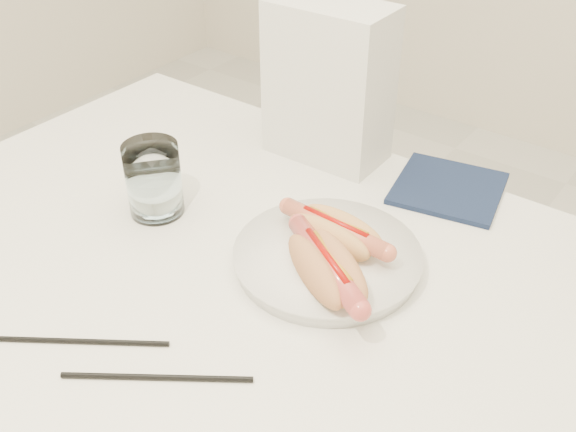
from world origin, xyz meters
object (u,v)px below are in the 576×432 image
Objects in this scene: hotdog_right at (326,268)px; water_glass at (154,179)px; table at (259,317)px; plate at (327,259)px; napkin_box at (329,83)px; hotdog_left at (335,233)px.

water_glass is at bearing -149.53° from hotdog_right.
table is 4.98× the size of plate.
water_glass is (-0.30, 0.00, 0.01)m from hotdog_right.
hotdog_right is at bearing -57.78° from plate.
napkin_box is (-0.12, 0.33, 0.19)m from table.
water_glass is at bearing 170.31° from table.
table is 0.40m from napkin_box.
hotdog_right is at bearing 23.70° from table.
hotdog_right is (0.03, -0.05, 0.03)m from plate.
hotdog_right is at bearing -57.35° from napkin_box.
hotdog_right is (0.03, -0.07, 0.00)m from hotdog_left.
plate reaches higher than table.
plate is 1.47× the size of hotdog_left.
table is 0.14m from hotdog_right.
water_glass is (-0.22, 0.04, 0.12)m from table.
plate is (0.05, 0.09, 0.07)m from table.
napkin_box is at bearing 109.84° from table.
water_glass reaches higher than plate.
hotdog_right reaches higher than table.
plate is at bearing -56.99° from napkin_box.
table is 10.80× the size of water_glass.
hotdog_left is 1.48× the size of water_glass.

